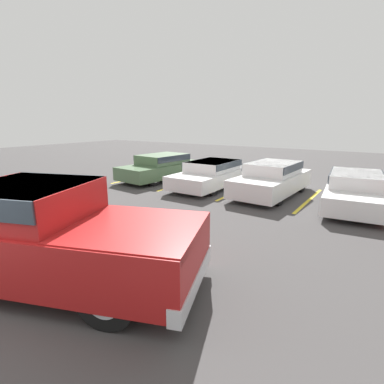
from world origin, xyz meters
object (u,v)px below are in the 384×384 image
(parked_sedan_b, at_px, (212,173))
(pickup_truck, at_px, (46,234))
(parked_sedan_d, at_px, (355,189))
(parked_sedan_c, at_px, (272,178))
(parked_sedan_a, at_px, (162,166))

(parked_sedan_b, bearing_deg, pickup_truck, 10.12)
(pickup_truck, relative_size, parked_sedan_b, 1.29)
(parked_sedan_d, bearing_deg, pickup_truck, -31.25)
(parked_sedan_d, bearing_deg, parked_sedan_c, -98.63)
(parked_sedan_c, relative_size, parked_sedan_d, 0.97)
(pickup_truck, xyz_separation_m, parked_sedan_a, (-4.51, 8.66, -0.24))
(parked_sedan_c, bearing_deg, parked_sedan_a, -88.45)
(parked_sedan_b, xyz_separation_m, parked_sedan_c, (2.68, 0.02, 0.06))
(parked_sedan_b, relative_size, parked_sedan_c, 1.04)
(parked_sedan_a, bearing_deg, pickup_truck, 32.68)
(pickup_truck, relative_size, parked_sedan_d, 1.30)
(pickup_truck, height_order, parked_sedan_a, pickup_truck)
(pickup_truck, xyz_separation_m, parked_sedan_c, (1.11, 8.57, -0.22))
(parked_sedan_b, height_order, parked_sedan_d, parked_sedan_d)
(pickup_truck, relative_size, parked_sedan_a, 1.29)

